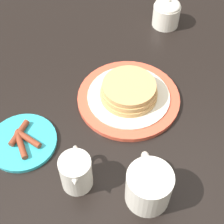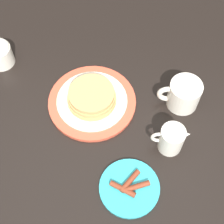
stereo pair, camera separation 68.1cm
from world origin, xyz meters
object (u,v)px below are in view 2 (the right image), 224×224
(pancake_plate, at_px, (92,99))
(creamer_pitcher, at_px, (172,139))
(side_plate_bacon, at_px, (129,187))
(coffee_mug, at_px, (183,94))

(pancake_plate, bearing_deg, creamer_pitcher, 149.72)
(pancake_plate, xyz_separation_m, side_plate_bacon, (-0.11, 0.25, -0.01))
(pancake_plate, distance_m, side_plate_bacon, 0.28)
(side_plate_bacon, relative_size, creamer_pitcher, 1.51)
(side_plate_bacon, bearing_deg, creamer_pitcher, -130.86)
(coffee_mug, bearing_deg, pancake_plate, 2.83)
(creamer_pitcher, bearing_deg, pancake_plate, -30.28)
(pancake_plate, bearing_deg, coffee_mug, -177.17)
(pancake_plate, xyz_separation_m, creamer_pitcher, (-0.22, 0.13, 0.02))
(creamer_pitcher, bearing_deg, side_plate_bacon, 49.14)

